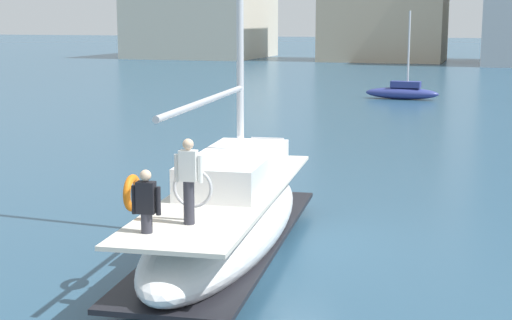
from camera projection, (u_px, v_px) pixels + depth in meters
name	position (u px, v px, depth m)	size (l,w,h in m)	color
ground_plane	(276.00, 239.00, 18.41)	(400.00, 400.00, 0.00)	#284C66
main_sailboat	(229.00, 214.00, 17.05)	(3.34, 9.79, 14.29)	white
moored_cutter_right	(402.00, 92.00, 50.21)	(4.79, 1.39, 5.64)	navy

